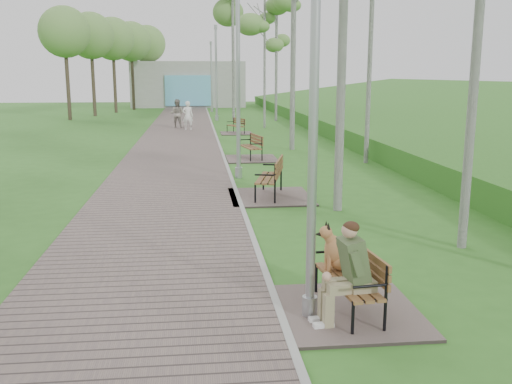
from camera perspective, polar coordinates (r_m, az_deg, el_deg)
The scene contains 15 objects.
walkway at distance 23.70m, azimuth -7.92°, elevation 4.60°, with size 3.50×67.00×0.04m, color #645451.
kerb at distance 23.71m, azimuth -3.67°, elevation 4.70°, with size 0.10×67.00×0.05m, color #999993.
building_north at distance 53.00m, azimuth -6.77°, elevation 10.65°, with size 10.00×5.20×4.00m.
bench_main at distance 7.14m, azimuth 8.92°, elevation -9.00°, with size 1.67×1.85×1.46m.
bench_second at distance 13.65m, azimuth 1.30°, elevation 0.34°, with size 1.92×2.14×1.18m.
bench_third at distance 19.82m, azimuth -0.54°, elevation 3.84°, with size 1.74×1.93×1.07m.
bench_far at distance 28.48m, azimuth -2.04°, elevation 6.19°, with size 1.55×1.73×0.95m.
lamp_post_near at distance 6.55m, azimuth 5.73°, elevation 5.69°, with size 0.18×0.18×4.77m.
lamp_post_second at distance 16.05m, azimuth -1.80°, elevation 10.08°, with size 0.20×0.20×5.25m.
lamp_post_third at distance 36.52m, azimuth -3.99°, elevation 11.44°, with size 0.23×0.23×5.88m.
lamp_post_far at distance 45.05m, azimuth -4.48°, elevation 11.16°, with size 0.21×0.21×5.35m.
pedestrian_near at distance 30.27m, azimuth -6.84°, elevation 7.57°, with size 0.56×0.37×1.54m, color white.
pedestrian_far at distance 31.73m, azimuth -7.91°, elevation 7.76°, with size 0.76×0.59×1.57m, color gray.
birch_far_b at distance 31.60m, azimuth 0.88°, elevation 18.12°, with size 2.25×2.25×8.20m.
birch_far_c at distance 36.44m, azimuth 2.07°, elevation 16.21°, with size 2.23×2.23×7.35m.
Camera 1 is at (-0.99, -2.01, 2.91)m, focal length 40.00 mm.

